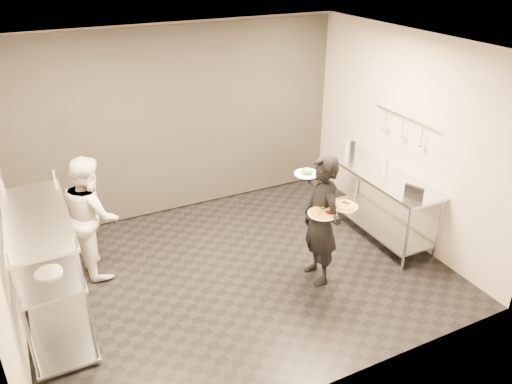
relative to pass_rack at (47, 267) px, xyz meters
name	(u,v)px	position (x,y,z in m)	size (l,w,h in m)	color
room_shell	(200,139)	(2.15, 1.18, 0.63)	(5.00, 4.00, 2.80)	black
pass_rack	(47,267)	(0.00, 0.00, 0.00)	(0.60, 1.60, 1.50)	silver
prep_counter	(381,194)	(4.33, 0.00, -0.14)	(0.60, 1.80, 0.92)	silver
utensil_rail	(403,129)	(4.58, 0.00, 0.78)	(0.07, 1.20, 0.31)	silver
waiter	(321,221)	(3.00, -0.52, 0.05)	(0.60, 0.39, 1.64)	black
chef	(92,215)	(0.60, 0.89, 0.00)	(0.75, 0.58, 1.54)	silver
pizza_plate_near	(323,213)	(2.90, -0.69, 0.26)	(0.34, 0.34, 0.05)	white
pizza_plate_far	(345,205)	(3.16, -0.73, 0.32)	(0.30, 0.30, 0.05)	white
salad_plate	(307,172)	(2.94, -0.26, 0.58)	(0.30, 0.30, 0.07)	white
pos_monitor	(414,193)	(4.21, -0.72, 0.24)	(0.05, 0.24, 0.17)	black
bottle_green	(347,148)	(4.30, 0.80, 0.26)	(0.06, 0.06, 0.22)	#93A093
bottle_clear	(385,166)	(4.39, 0.04, 0.26)	(0.07, 0.07, 0.22)	#93A093
bottle_dark	(353,149)	(4.34, 0.73, 0.27)	(0.07, 0.07, 0.23)	black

